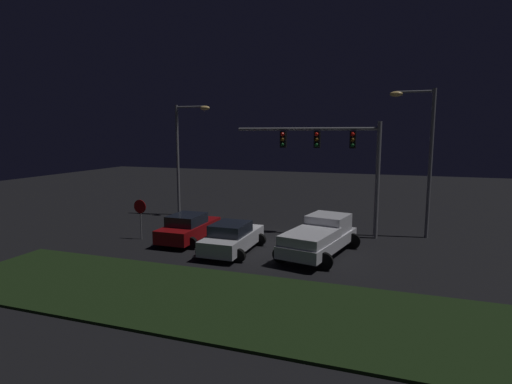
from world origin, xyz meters
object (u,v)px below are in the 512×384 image
object	(u,v)px
street_lamp_left	(184,146)
pickup_truck	(320,235)
car_sedan	(189,228)
car_sedan_far	(232,238)
stop_sign	(140,212)
traffic_signal_gantry	(334,150)
street_lamp_right	(422,146)

from	to	relation	value
street_lamp_left	pickup_truck	bearing A→B (deg)	-30.59
car_sedan	pickup_truck	bearing A→B (deg)	-91.30
car_sedan	street_lamp_left	world-z (taller)	street_lamp_left
car_sedan	car_sedan_far	bearing A→B (deg)	-111.20
pickup_truck	stop_sign	xyz separation A→B (m)	(-9.97, -0.36, 0.56)
stop_sign	car_sedan_far	bearing A→B (deg)	-6.48
pickup_truck	traffic_signal_gantry	size ratio (longest dim) A/B	0.68
car_sedan	stop_sign	size ratio (longest dim) A/B	1.97
street_lamp_right	traffic_signal_gantry	bearing A→B (deg)	-166.83
pickup_truck	street_lamp_right	bearing A→B (deg)	-29.59
street_lamp_left	street_lamp_right	xyz separation A→B (m)	(15.52, -1.23, 0.22)
street_lamp_left	street_lamp_right	size ratio (longest dim) A/B	0.95
street_lamp_right	car_sedan_far	bearing A→B (deg)	-144.77
pickup_truck	street_lamp_left	bearing A→B (deg)	71.36
street_lamp_right	stop_sign	xyz separation A→B (m)	(-14.59, -5.58, -3.62)
car_sedan	car_sedan_far	xyz separation A→B (m)	(3.06, -1.19, 0.00)
pickup_truck	car_sedan_far	distance (m)	4.34
car_sedan_far	pickup_truck	bearing A→B (deg)	-76.02
traffic_signal_gantry	stop_sign	distance (m)	11.35
car_sedan_far	traffic_signal_gantry	distance (m)	7.79
car_sedan	car_sedan_far	size ratio (longest dim) A/B	1.00
traffic_signal_gantry	street_lamp_right	distance (m)	4.84
pickup_truck	traffic_signal_gantry	xyz separation A→B (m)	(-0.08, 4.12, 3.90)
car_sedan	car_sedan_far	world-z (taller)	same
pickup_truck	traffic_signal_gantry	world-z (taller)	traffic_signal_gantry
pickup_truck	car_sedan	world-z (taller)	pickup_truck
car_sedan_far	stop_sign	size ratio (longest dim) A/B	1.98
traffic_signal_gantry	stop_sign	world-z (taller)	traffic_signal_gantry
traffic_signal_gantry	street_lamp_right	world-z (taller)	street_lamp_right
traffic_signal_gantry	street_lamp_right	xyz separation A→B (m)	(4.70, 1.10, 0.28)
pickup_truck	street_lamp_right	size ratio (longest dim) A/B	0.69
traffic_signal_gantry	street_lamp_left	size ratio (longest dim) A/B	1.06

